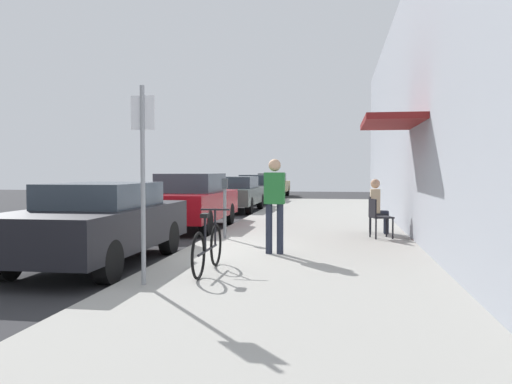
{
  "coord_description": "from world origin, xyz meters",
  "views": [
    {
      "loc": [
        2.93,
        -9.72,
        1.63
      ],
      "look_at": [
        0.17,
        7.81,
        0.88
      ],
      "focal_mm": 37.24,
      "sensor_mm": 36.0,
      "label": 1
    }
  ],
  "objects_px": {
    "pedestrian_standing": "(275,198)",
    "street_sign": "(143,169)",
    "parking_meter": "(225,204)",
    "bicycle_0": "(208,248)",
    "seated_patron_1": "(378,204)",
    "parked_car_4": "(272,185)",
    "parked_car_0": "(99,222)",
    "parked_car_3": "(257,188)",
    "parked_car_1": "(190,201)",
    "cafe_chair_0": "(378,215)",
    "cafe_chair_1": "(375,212)",
    "parked_car_2": "(235,193)"
  },
  "relations": [
    {
      "from": "parked_car_0",
      "to": "parked_car_1",
      "type": "bearing_deg",
      "value": 90.0
    },
    {
      "from": "bicycle_0",
      "to": "seated_patron_1",
      "type": "bearing_deg",
      "value": 62.03
    },
    {
      "from": "parked_car_0",
      "to": "cafe_chair_1",
      "type": "distance_m",
      "value": 6.56
    },
    {
      "from": "parked_car_0",
      "to": "bicycle_0",
      "type": "xyz_separation_m",
      "value": [
        2.12,
        -0.9,
        -0.26
      ]
    },
    {
      "from": "parked_car_0",
      "to": "cafe_chair_1",
      "type": "xyz_separation_m",
      "value": [
        4.87,
        4.39,
        -0.11
      ]
    },
    {
      "from": "parked_car_4",
      "to": "cafe_chair_0",
      "type": "relative_size",
      "value": 5.06
    },
    {
      "from": "parked_car_2",
      "to": "pedestrian_standing",
      "type": "distance_m",
      "value": 11.36
    },
    {
      "from": "parked_car_4",
      "to": "cafe_chair_0",
      "type": "distance_m",
      "value": 20.63
    },
    {
      "from": "parked_car_0",
      "to": "parked_car_3",
      "type": "relative_size",
      "value": 1.0
    },
    {
      "from": "parked_car_0",
      "to": "bicycle_0",
      "type": "bearing_deg",
      "value": -22.94
    },
    {
      "from": "street_sign",
      "to": "parked_car_3",
      "type": "bearing_deg",
      "value": 94.44
    },
    {
      "from": "parked_car_2",
      "to": "cafe_chair_0",
      "type": "distance_m",
      "value": 9.77
    },
    {
      "from": "parked_car_1",
      "to": "seated_patron_1",
      "type": "xyz_separation_m",
      "value": [
        4.93,
        -1.22,
        0.04
      ]
    },
    {
      "from": "parked_car_1",
      "to": "bicycle_0",
      "type": "height_order",
      "value": "parked_car_1"
    },
    {
      "from": "parking_meter",
      "to": "bicycle_0",
      "type": "height_order",
      "value": "parking_meter"
    },
    {
      "from": "parked_car_4",
      "to": "bicycle_0",
      "type": "height_order",
      "value": "parked_car_4"
    },
    {
      "from": "seated_patron_1",
      "to": "pedestrian_standing",
      "type": "distance_m",
      "value": 4.0
    },
    {
      "from": "parked_car_4",
      "to": "bicycle_0",
      "type": "bearing_deg",
      "value": -85.03
    },
    {
      "from": "parked_car_2",
      "to": "pedestrian_standing",
      "type": "height_order",
      "value": "pedestrian_standing"
    },
    {
      "from": "parked_car_4",
      "to": "cafe_chair_1",
      "type": "height_order",
      "value": "parked_car_4"
    },
    {
      "from": "parked_car_2",
      "to": "parked_car_4",
      "type": "bearing_deg",
      "value": 90.0
    },
    {
      "from": "pedestrian_standing",
      "to": "parked_car_1",
      "type": "bearing_deg",
      "value": 121.84
    },
    {
      "from": "seated_patron_1",
      "to": "parked_car_4",
      "type": "bearing_deg",
      "value": 104.45
    },
    {
      "from": "street_sign",
      "to": "parking_meter",
      "type": "bearing_deg",
      "value": 89.4
    },
    {
      "from": "parked_car_0",
      "to": "parked_car_4",
      "type": "bearing_deg",
      "value": 90.0
    },
    {
      "from": "cafe_chair_0",
      "to": "bicycle_0",
      "type": "bearing_deg",
      "value": -122.15
    },
    {
      "from": "parked_car_4",
      "to": "parked_car_2",
      "type": "bearing_deg",
      "value": -90.0
    },
    {
      "from": "parked_car_1",
      "to": "parked_car_4",
      "type": "height_order",
      "value": "parked_car_1"
    },
    {
      "from": "parked_car_3",
      "to": "parked_car_4",
      "type": "relative_size",
      "value": 1.0
    },
    {
      "from": "parked_car_3",
      "to": "bicycle_0",
      "type": "height_order",
      "value": "parked_car_3"
    },
    {
      "from": "street_sign",
      "to": "seated_patron_1",
      "type": "relative_size",
      "value": 2.02
    },
    {
      "from": "parked_car_3",
      "to": "parking_meter",
      "type": "relative_size",
      "value": 3.33
    },
    {
      "from": "parked_car_3",
      "to": "pedestrian_standing",
      "type": "bearing_deg",
      "value": -80.08
    },
    {
      "from": "parking_meter",
      "to": "pedestrian_standing",
      "type": "bearing_deg",
      "value": -55.61
    },
    {
      "from": "street_sign",
      "to": "pedestrian_standing",
      "type": "bearing_deg",
      "value": 63.71
    },
    {
      "from": "parked_car_1",
      "to": "pedestrian_standing",
      "type": "xyz_separation_m",
      "value": [
        2.89,
        -4.65,
        0.34
      ]
    },
    {
      "from": "bicycle_0",
      "to": "seated_patron_1",
      "type": "relative_size",
      "value": 1.33
    },
    {
      "from": "parking_meter",
      "to": "parked_car_1",
      "type": "bearing_deg",
      "value": 119.9
    },
    {
      "from": "parked_car_3",
      "to": "street_sign",
      "type": "height_order",
      "value": "street_sign"
    },
    {
      "from": "parked_car_1",
      "to": "cafe_chair_0",
      "type": "bearing_deg",
      "value": -23.61
    },
    {
      "from": "street_sign",
      "to": "parked_car_1",
      "type": "bearing_deg",
      "value": 101.38
    },
    {
      "from": "parked_car_4",
      "to": "street_sign",
      "type": "height_order",
      "value": "street_sign"
    },
    {
      "from": "parking_meter",
      "to": "cafe_chair_0",
      "type": "distance_m",
      "value": 3.38
    },
    {
      "from": "bicycle_0",
      "to": "pedestrian_standing",
      "type": "xyz_separation_m",
      "value": [
        0.76,
        1.86,
        0.64
      ]
    },
    {
      "from": "bicycle_0",
      "to": "cafe_chair_0",
      "type": "relative_size",
      "value": 1.97
    },
    {
      "from": "cafe_chair_0",
      "to": "street_sign",
      "type": "bearing_deg",
      "value": -122.37
    },
    {
      "from": "bicycle_0",
      "to": "street_sign",
      "type": "bearing_deg",
      "value": -123.36
    },
    {
      "from": "pedestrian_standing",
      "to": "street_sign",
      "type": "bearing_deg",
      "value": -116.29
    },
    {
      "from": "parking_meter",
      "to": "cafe_chair_1",
      "type": "xyz_separation_m",
      "value": [
        3.32,
        1.47,
        -0.26
      ]
    },
    {
      "from": "bicycle_0",
      "to": "seated_patron_1",
      "type": "xyz_separation_m",
      "value": [
        2.81,
        5.28,
        0.34
      ]
    }
  ]
}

